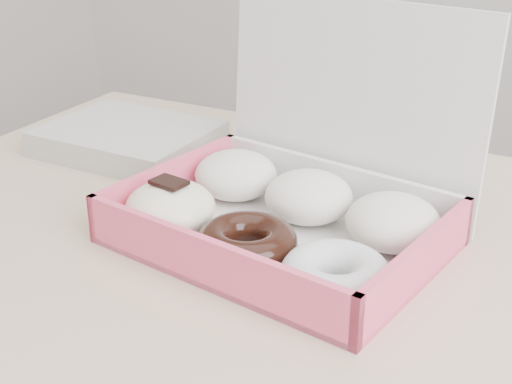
% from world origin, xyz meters
% --- Properties ---
extents(table, '(1.20, 0.80, 0.75)m').
position_xyz_m(table, '(0.00, 0.00, 0.67)').
color(table, '#D0AF88').
rests_on(table, ground).
extents(donut_box, '(0.38, 0.33, 0.25)m').
position_xyz_m(donut_box, '(-0.07, 0.03, 0.79)').
color(donut_box, white).
rests_on(donut_box, table).
extents(newspapers, '(0.23, 0.19, 0.04)m').
position_xyz_m(newspapers, '(-0.39, 0.17, 0.77)').
color(newspapers, beige).
rests_on(newspapers, table).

